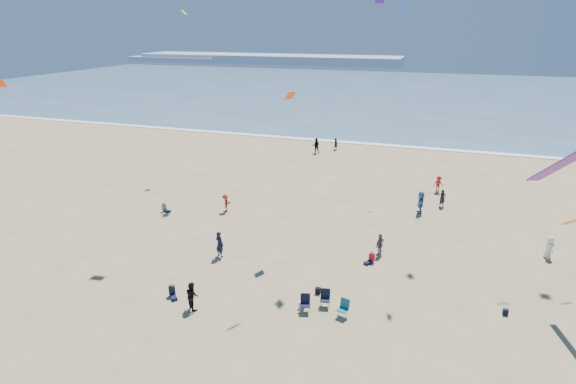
% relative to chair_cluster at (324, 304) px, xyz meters
% --- Properties ---
extents(ocean, '(220.00, 100.00, 0.06)m').
position_rel_chair_cluster_xyz_m(ocean, '(-4.21, 87.50, -0.47)').
color(ocean, '#476B84').
rests_on(ocean, ground).
extents(surf_line, '(220.00, 1.20, 0.08)m').
position_rel_chair_cluster_xyz_m(surf_line, '(-4.21, 37.50, -0.46)').
color(surf_line, white).
rests_on(surf_line, ground).
extents(headland_far, '(110.00, 20.00, 3.20)m').
position_rel_chair_cluster_xyz_m(headland_far, '(-64.21, 162.50, 1.10)').
color(headland_far, '#7A8EA8').
rests_on(headland_far, ground).
extents(headland_near, '(40.00, 14.00, 2.00)m').
position_rel_chair_cluster_xyz_m(headland_near, '(-104.21, 157.50, 0.50)').
color(headland_near, '#7A8EA8').
rests_on(headland_near, ground).
extents(standing_flyers, '(26.80, 43.55, 1.86)m').
position_rel_chair_cluster_xyz_m(standing_flyers, '(2.03, 11.18, 0.34)').
color(standing_flyers, black).
rests_on(standing_flyers, ground).
extents(seated_group, '(20.29, 20.98, 0.84)m').
position_rel_chair_cluster_xyz_m(seated_group, '(-4.12, -1.00, -0.08)').
color(seated_group, white).
rests_on(seated_group, ground).
extents(chair_cluster, '(2.75, 1.52, 1.00)m').
position_rel_chair_cluster_xyz_m(chair_cluster, '(0.00, 0.00, 0.00)').
color(chair_cluster, black).
rests_on(chair_cluster, ground).
extents(white_tote, '(0.35, 0.20, 0.40)m').
position_rel_chair_cluster_xyz_m(white_tote, '(-1.23, -0.03, -0.30)').
color(white_tote, silver).
rests_on(white_tote, ground).
extents(black_backpack, '(0.30, 0.22, 0.38)m').
position_rel_chair_cluster_xyz_m(black_backpack, '(-0.76, 1.62, -0.31)').
color(black_backpack, black).
rests_on(black_backpack, ground).
extents(navy_bag, '(0.28, 0.18, 0.34)m').
position_rel_chair_cluster_xyz_m(navy_bag, '(9.30, 2.78, -0.33)').
color(navy_bag, black).
rests_on(navy_bag, ground).
extents(kites_aloft, '(42.33, 37.96, 28.43)m').
position_rel_chair_cluster_xyz_m(kites_aloft, '(4.71, 6.03, 14.27)').
color(kites_aloft, white).
rests_on(kites_aloft, ground).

